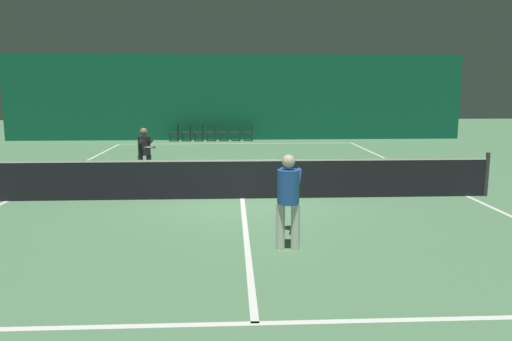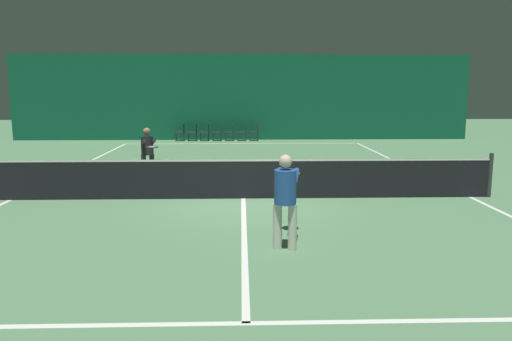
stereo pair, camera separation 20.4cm
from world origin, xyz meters
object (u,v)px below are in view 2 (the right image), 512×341
(player_far, at_px, (148,150))
(courtside_chair_1, at_px, (194,131))
(player_near, at_px, (285,194))
(courtside_chair_2, at_px, (206,131))
(courtside_chair_6, at_px, (255,131))
(tennis_net, at_px, (243,178))
(courtside_chair_5, at_px, (243,131))
(courtside_chair_0, at_px, (181,131))
(courtside_chair_4, at_px, (231,131))
(courtside_chair_3, at_px, (218,131))

(player_far, height_order, courtside_chair_1, player_far)
(player_near, bearing_deg, courtside_chair_2, 19.06)
(player_far, height_order, courtside_chair_6, player_far)
(tennis_net, height_order, courtside_chair_5, tennis_net)
(courtside_chair_0, height_order, courtside_chair_4, same)
(courtside_chair_1, bearing_deg, courtside_chair_2, 90.00)
(player_far, bearing_deg, courtside_chair_4, 150.60)
(courtside_chair_2, relative_size, courtside_chair_4, 1.00)
(player_far, relative_size, courtside_chair_2, 1.79)
(player_near, bearing_deg, courtside_chair_6, 10.80)
(player_near, relative_size, player_far, 1.04)
(courtside_chair_6, bearing_deg, courtside_chair_1, -90.00)
(player_far, bearing_deg, player_near, 10.30)
(tennis_net, xyz_separation_m, player_far, (-2.69, 2.44, 0.37))
(courtside_chair_2, distance_m, courtside_chair_3, 0.61)
(courtside_chair_2, bearing_deg, player_far, -4.82)
(courtside_chair_6, bearing_deg, player_near, 0.02)
(player_far, xyz_separation_m, courtside_chair_6, (3.36, 10.70, -0.39))
(courtside_chair_0, xyz_separation_m, courtside_chair_4, (2.45, 0.00, 0.00))
(courtside_chair_3, height_order, courtside_chair_5, same)
(courtside_chair_5, bearing_deg, courtside_chair_0, -90.00)
(courtside_chair_4, bearing_deg, courtside_chair_5, 90.00)
(tennis_net, distance_m, player_far, 3.66)
(player_near, distance_m, player_far, 7.06)
(courtside_chair_1, distance_m, courtside_chair_2, 0.61)
(courtside_chair_0, height_order, courtside_chair_6, same)
(courtside_chair_3, height_order, courtside_chair_4, same)
(player_far, xyz_separation_m, courtside_chair_0, (-0.32, 10.70, -0.39))
(courtside_chair_1, height_order, courtside_chair_2, same)
(courtside_chair_0, bearing_deg, player_near, 12.30)
(tennis_net, distance_m, courtside_chair_5, 13.14)
(courtside_chair_0, relative_size, courtside_chair_5, 1.00)
(courtside_chair_1, bearing_deg, courtside_chair_5, 90.00)
(player_near, bearing_deg, tennis_net, 20.84)
(player_near, distance_m, courtside_chair_3, 17.02)
(tennis_net, bearing_deg, courtside_chair_6, 87.11)
(courtside_chair_4, bearing_deg, courtside_chair_6, 90.00)
(player_far, distance_m, courtside_chair_6, 11.22)
(courtside_chair_5, bearing_deg, tennis_net, -0.21)
(courtside_chair_4, relative_size, courtside_chair_5, 1.00)
(courtside_chair_3, distance_m, courtside_chair_5, 1.23)
(tennis_net, xyz_separation_m, courtside_chair_6, (0.66, 13.14, -0.03))
(tennis_net, relative_size, courtside_chair_0, 14.29)
(courtside_chair_0, bearing_deg, courtside_chair_6, 90.00)
(courtside_chair_2, xyz_separation_m, courtside_chair_6, (2.45, 0.00, 0.00))
(player_near, height_order, courtside_chair_2, player_near)
(courtside_chair_5, distance_m, courtside_chair_6, 0.61)
(tennis_net, height_order, player_near, player_near)
(player_near, height_order, courtside_chair_0, player_near)
(player_far, xyz_separation_m, courtside_chair_1, (0.29, 10.70, -0.39))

